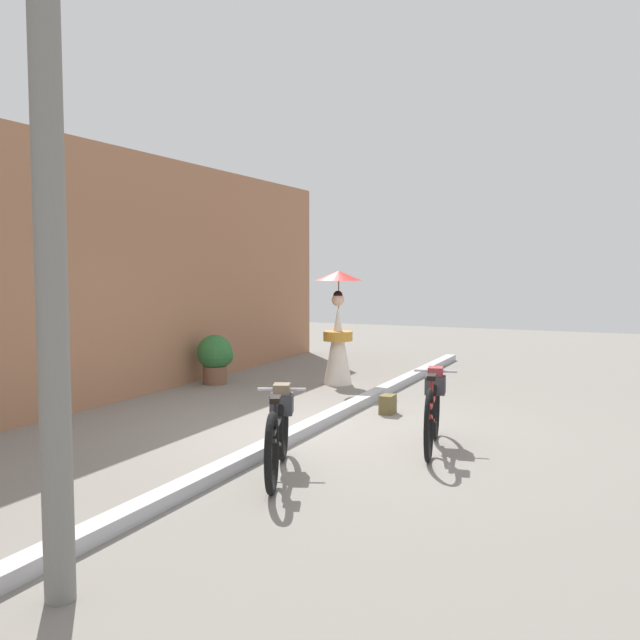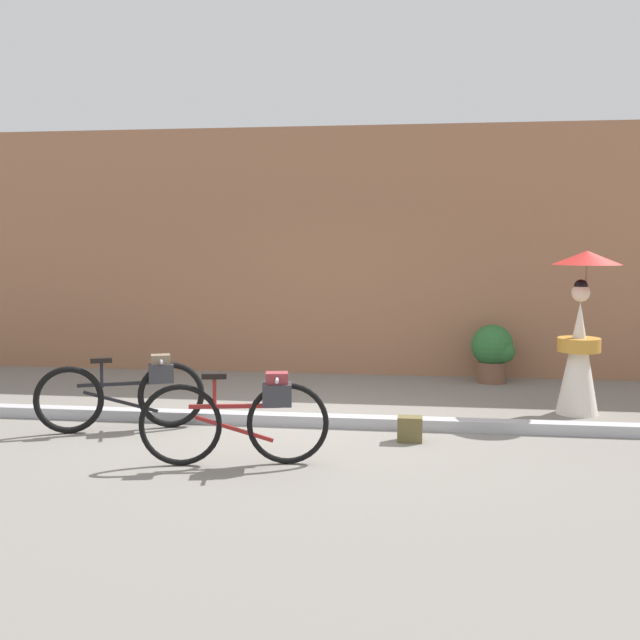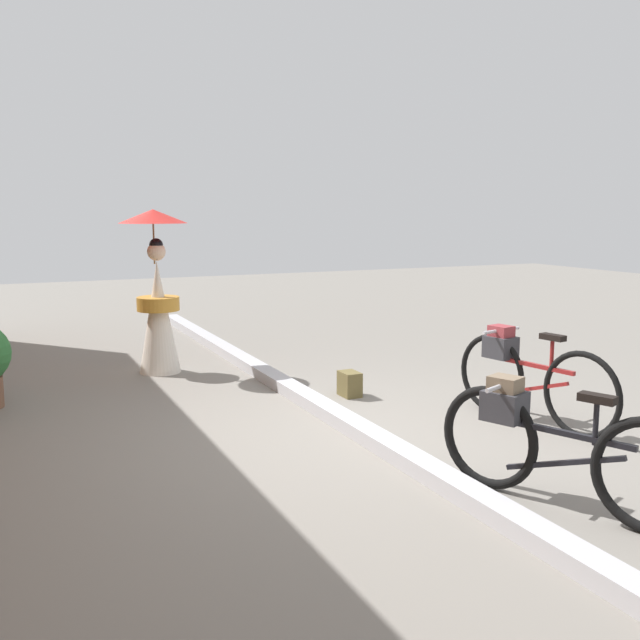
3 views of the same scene
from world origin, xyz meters
TOP-DOWN VIEW (x-y plane):
  - ground_plane at (0.00, 0.00)m, footprint 30.00×30.00m
  - building_wall at (0.00, 3.53)m, footprint 14.00×0.40m
  - sidewalk_curb at (0.00, 0.00)m, footprint 14.00×0.20m
  - bicycle_near_officer at (-1.71, -0.45)m, footprint 1.67×0.76m
  - bicycle_far_side at (-0.20, -1.54)m, footprint 1.69×0.50m
  - person_with_parasol at (3.21, 1.01)m, footprint 0.79×0.79m
  - potted_plant_by_door at (2.38, 2.90)m, footprint 0.61×0.59m
  - backpack_on_pavement at (1.28, -0.53)m, footprint 0.25×0.18m
  - utility_pole at (-4.49, -0.46)m, footprint 0.18×0.18m

SIDE VIEW (x-z plane):
  - ground_plane at x=0.00m, z-range 0.00..0.00m
  - sidewalk_curb at x=0.00m, z-range 0.00..0.12m
  - backpack_on_pavement at x=1.28m, z-range 0.01..0.26m
  - bicycle_near_officer at x=-1.71m, z-range 0.02..0.82m
  - bicycle_far_side at x=-0.20m, z-range 0.03..0.87m
  - potted_plant_by_door at x=2.38m, z-range 0.05..0.88m
  - person_with_parasol at x=3.21m, z-range 0.00..1.90m
  - building_wall at x=0.00m, z-range 0.00..3.70m
  - utility_pole at x=-4.49m, z-range 0.00..4.80m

